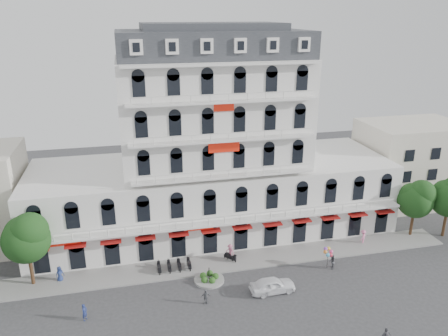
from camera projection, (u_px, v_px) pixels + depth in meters
ground at (252, 312)px, 41.42m from camera, size 120.00×120.00×0.00m
sidewalk at (230, 262)px, 49.66m from camera, size 53.00×4.00×0.16m
main_building at (213, 156)px, 54.61m from camera, size 45.00×15.00×25.80m
flank_building_east at (409, 163)px, 64.22m from camera, size 14.00×10.00×12.00m
traffic_island at (209, 279)px, 46.20m from camera, size 3.20×3.20×1.60m
parked_scooter_row at (174, 270)px, 48.13m from camera, size 4.40×1.80×1.10m
tree_west_inner at (26, 236)px, 43.72m from camera, size 4.76×4.76×8.25m
tree_east_inner at (416, 198)px, 54.01m from camera, size 4.40×4.37×7.57m
parked_car at (273, 285)px, 44.20m from camera, size 4.70×2.01×1.58m
rider_center at (230, 252)px, 49.57m from camera, size 1.22×1.39×2.18m
pedestrian_left at (60, 274)px, 45.90m from camera, size 1.03×0.93×1.76m
pedestrian_mid at (206, 297)px, 42.40m from camera, size 0.95×0.47×1.56m
pedestrian_right at (363, 237)px, 53.48m from camera, size 1.36×1.29×1.85m
pedestrian_far at (85, 312)px, 40.11m from camera, size 0.67×0.74×1.70m
balloon_vendor at (331, 258)px, 48.14m from camera, size 1.43×1.33×2.45m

